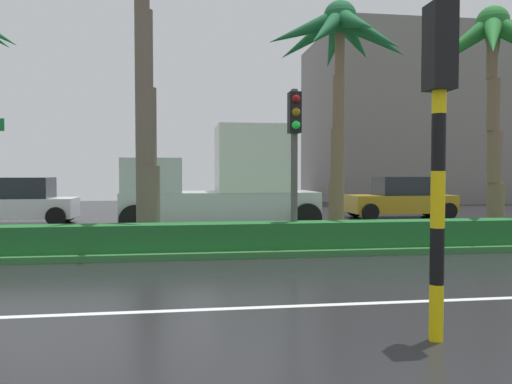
{
  "coord_description": "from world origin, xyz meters",
  "views": [
    {
      "loc": [
        3.7,
        -5.11,
        1.92
      ],
      "look_at": [
        5.97,
        10.56,
        1.3
      ],
      "focal_mm": 36.02,
      "sensor_mm": 36.0,
      "label": 1
    }
  ],
  "objects_px": {
    "palm_tree_mid_right": "(493,57)",
    "traffic_signal_foreground": "(438,106)",
    "traffic_signal_median_right": "(294,139)",
    "box_truck_lead": "(222,183)",
    "palm_tree_centre_right": "(340,44)",
    "car_in_traffic_third": "(401,198)",
    "car_in_traffic_second": "(16,202)"
  },
  "relations": [
    {
      "from": "palm_tree_mid_right",
      "to": "traffic_signal_foreground",
      "type": "bearing_deg",
      "value": -126.09
    },
    {
      "from": "palm_tree_centre_right",
      "to": "palm_tree_mid_right",
      "type": "distance_m",
      "value": 4.4
    },
    {
      "from": "palm_tree_mid_right",
      "to": "car_in_traffic_second",
      "type": "bearing_deg",
      "value": 156.43
    },
    {
      "from": "palm_tree_centre_right",
      "to": "traffic_signal_foreground",
      "type": "distance_m",
      "value": 8.74
    },
    {
      "from": "palm_tree_centre_right",
      "to": "traffic_signal_median_right",
      "type": "bearing_deg",
      "value": -132.98
    },
    {
      "from": "car_in_traffic_second",
      "to": "car_in_traffic_third",
      "type": "bearing_deg",
      "value": -178.48
    },
    {
      "from": "palm_tree_centre_right",
      "to": "traffic_signal_median_right",
      "type": "height_order",
      "value": "palm_tree_centre_right"
    },
    {
      "from": "palm_tree_centre_right",
      "to": "traffic_signal_foreground",
      "type": "xyz_separation_m",
      "value": [
        -1.43,
        -8.18,
        -2.73
      ]
    },
    {
      "from": "traffic_signal_foreground",
      "to": "car_in_traffic_second",
      "type": "distance_m",
      "value": 17.0
    },
    {
      "from": "car_in_traffic_third",
      "to": "palm_tree_mid_right",
      "type": "bearing_deg",
      "value": 86.75
    },
    {
      "from": "box_truck_lead",
      "to": "car_in_traffic_third",
      "type": "relative_size",
      "value": 1.49
    },
    {
      "from": "box_truck_lead",
      "to": "car_in_traffic_third",
      "type": "height_order",
      "value": "box_truck_lead"
    },
    {
      "from": "car_in_traffic_second",
      "to": "car_in_traffic_third",
      "type": "distance_m",
      "value": 15.08
    },
    {
      "from": "palm_tree_centre_right",
      "to": "box_truck_lead",
      "type": "bearing_deg",
      "value": 130.11
    },
    {
      "from": "traffic_signal_median_right",
      "to": "box_truck_lead",
      "type": "relative_size",
      "value": 0.58
    },
    {
      "from": "palm_tree_centre_right",
      "to": "car_in_traffic_second",
      "type": "bearing_deg",
      "value": 148.96
    },
    {
      "from": "palm_tree_mid_right",
      "to": "traffic_signal_median_right",
      "type": "relative_size",
      "value": 1.73
    },
    {
      "from": "palm_tree_mid_right",
      "to": "box_truck_lead",
      "type": "height_order",
      "value": "palm_tree_mid_right"
    },
    {
      "from": "palm_tree_mid_right",
      "to": "box_truck_lead",
      "type": "relative_size",
      "value": 1.0
    },
    {
      "from": "palm_tree_mid_right",
      "to": "traffic_signal_foreground",
      "type": "relative_size",
      "value": 1.66
    },
    {
      "from": "traffic_signal_median_right",
      "to": "car_in_traffic_second",
      "type": "bearing_deg",
      "value": 137.32
    },
    {
      "from": "palm_tree_mid_right",
      "to": "box_truck_lead",
      "type": "bearing_deg",
      "value": 153.18
    },
    {
      "from": "palm_tree_centre_right",
      "to": "palm_tree_mid_right",
      "type": "xyz_separation_m",
      "value": [
        4.38,
        -0.21,
        -0.25
      ]
    },
    {
      "from": "traffic_signal_median_right",
      "to": "box_truck_lead",
      "type": "distance_m",
      "value": 5.55
    },
    {
      "from": "palm_tree_mid_right",
      "to": "traffic_signal_foreground",
      "type": "xyz_separation_m",
      "value": [
        -5.81,
        -7.97,
        -2.48
      ]
    },
    {
      "from": "traffic_signal_median_right",
      "to": "car_in_traffic_second",
      "type": "distance_m",
      "value": 11.92
    },
    {
      "from": "car_in_traffic_second",
      "to": "box_truck_lead",
      "type": "relative_size",
      "value": 0.67
    },
    {
      "from": "traffic_signal_median_right",
      "to": "box_truck_lead",
      "type": "xyz_separation_m",
      "value": [
        -1.29,
        5.28,
        -1.16
      ]
    },
    {
      "from": "palm_tree_centre_right",
      "to": "palm_tree_mid_right",
      "type": "height_order",
      "value": "palm_tree_centre_right"
    },
    {
      "from": "traffic_signal_foreground",
      "to": "car_in_traffic_second",
      "type": "relative_size",
      "value": 0.9
    },
    {
      "from": "palm_tree_centre_right",
      "to": "car_in_traffic_third",
      "type": "distance_m",
      "value": 9.34
    },
    {
      "from": "palm_tree_mid_right",
      "to": "car_in_traffic_second",
      "type": "relative_size",
      "value": 1.49
    }
  ]
}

